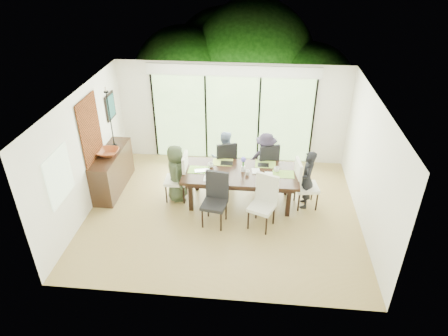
# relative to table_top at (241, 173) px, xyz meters

# --- Properties ---
(floor) EXTENTS (6.00, 5.00, 0.01)m
(floor) POSITION_rel_table_top_xyz_m (-0.36, -0.44, -0.78)
(floor) COLOR olive
(floor) RESTS_ON ground
(ceiling) EXTENTS (6.00, 5.00, 0.01)m
(ceiling) POSITION_rel_table_top_xyz_m (-0.36, -0.44, 1.93)
(ceiling) COLOR white
(ceiling) RESTS_ON wall_back
(wall_back) EXTENTS (6.00, 0.02, 2.70)m
(wall_back) POSITION_rel_table_top_xyz_m (-0.36, 2.07, 0.58)
(wall_back) COLOR white
(wall_back) RESTS_ON floor
(wall_front) EXTENTS (6.00, 0.02, 2.70)m
(wall_front) POSITION_rel_table_top_xyz_m (-0.36, -2.95, 0.58)
(wall_front) COLOR beige
(wall_front) RESTS_ON floor
(wall_left) EXTENTS (0.02, 5.00, 2.70)m
(wall_left) POSITION_rel_table_top_xyz_m (-3.37, -0.44, 0.58)
(wall_left) COLOR white
(wall_left) RESTS_ON floor
(wall_right) EXTENTS (0.02, 5.00, 2.70)m
(wall_right) POSITION_rel_table_top_xyz_m (2.65, -0.44, 0.58)
(wall_right) COLOR beige
(wall_right) RESTS_ON floor
(glass_doors) EXTENTS (4.20, 0.02, 2.30)m
(glass_doors) POSITION_rel_table_top_xyz_m (-0.36, 2.03, 0.43)
(glass_doors) COLOR #598C3F
(glass_doors) RESTS_ON wall_back
(blinds_header) EXTENTS (4.40, 0.06, 0.28)m
(blinds_header) POSITION_rel_table_top_xyz_m (-0.36, 2.02, 1.73)
(blinds_header) COLOR white
(blinds_header) RESTS_ON wall_back
(mullion_a) EXTENTS (0.05, 0.04, 2.30)m
(mullion_a) POSITION_rel_table_top_xyz_m (-2.46, 2.02, 0.43)
(mullion_a) COLOR black
(mullion_a) RESTS_ON wall_back
(mullion_b) EXTENTS (0.05, 0.04, 2.30)m
(mullion_b) POSITION_rel_table_top_xyz_m (-1.06, 2.02, 0.43)
(mullion_b) COLOR black
(mullion_b) RESTS_ON wall_back
(mullion_c) EXTENTS (0.05, 0.04, 2.30)m
(mullion_c) POSITION_rel_table_top_xyz_m (0.34, 2.02, 0.43)
(mullion_c) COLOR black
(mullion_c) RESTS_ON wall_back
(mullion_d) EXTENTS (0.05, 0.04, 2.30)m
(mullion_d) POSITION_rel_table_top_xyz_m (1.74, 2.02, 0.43)
(mullion_d) COLOR black
(mullion_d) RESTS_ON wall_back
(side_window) EXTENTS (0.02, 0.90, 1.00)m
(side_window) POSITION_rel_table_top_xyz_m (-3.33, -1.64, 0.73)
(side_window) COLOR #8CAD7F
(side_window) RESTS_ON wall_left
(deck) EXTENTS (6.00, 1.80, 0.10)m
(deck) POSITION_rel_table_top_xyz_m (-0.36, 2.96, -0.82)
(deck) COLOR brown
(deck) RESTS_ON ground
(rail_top) EXTENTS (6.00, 0.08, 0.06)m
(rail_top) POSITION_rel_table_top_xyz_m (-0.36, 3.76, -0.22)
(rail_top) COLOR brown
(rail_top) RESTS_ON deck
(foliage_left) EXTENTS (3.20, 3.20, 3.20)m
(foliage_left) POSITION_rel_table_top_xyz_m (-2.16, 4.76, 0.67)
(foliage_left) COLOR #14380F
(foliage_left) RESTS_ON ground
(foliage_mid) EXTENTS (4.00, 4.00, 4.00)m
(foliage_mid) POSITION_rel_table_top_xyz_m (0.04, 5.36, 1.03)
(foliage_mid) COLOR #14380F
(foliage_mid) RESTS_ON ground
(foliage_right) EXTENTS (2.80, 2.80, 2.80)m
(foliage_right) POSITION_rel_table_top_xyz_m (1.84, 4.56, 0.49)
(foliage_right) COLOR #14380F
(foliage_right) RESTS_ON ground
(foliage_far) EXTENTS (3.60, 3.60, 3.60)m
(foliage_far) POSITION_rel_table_top_xyz_m (-0.96, 6.06, 0.85)
(foliage_far) COLOR #14380F
(foliage_far) RESTS_ON ground
(table_top) EXTENTS (2.58, 1.18, 0.06)m
(table_top) POSITION_rel_table_top_xyz_m (0.00, 0.00, 0.00)
(table_top) COLOR black
(table_top) RESTS_ON floor
(table_apron) EXTENTS (2.37, 0.97, 0.11)m
(table_apron) POSITION_rel_table_top_xyz_m (0.00, -0.00, -0.10)
(table_apron) COLOR black
(table_apron) RESTS_ON floor
(table_leg_fl) EXTENTS (0.10, 0.10, 0.74)m
(table_leg_fl) POSITION_rel_table_top_xyz_m (-1.08, -0.43, -0.40)
(table_leg_fl) COLOR black
(table_leg_fl) RESTS_ON floor
(table_leg_fr) EXTENTS (0.10, 0.10, 0.74)m
(table_leg_fr) POSITION_rel_table_top_xyz_m (1.08, -0.43, -0.40)
(table_leg_fr) COLOR black
(table_leg_fr) RESTS_ON floor
(table_leg_bl) EXTENTS (0.10, 0.10, 0.74)m
(table_leg_bl) POSITION_rel_table_top_xyz_m (-1.08, 0.43, -0.40)
(table_leg_bl) COLOR black
(table_leg_bl) RESTS_ON floor
(table_leg_br) EXTENTS (0.10, 0.10, 0.74)m
(table_leg_br) POSITION_rel_table_top_xyz_m (1.08, 0.43, -0.40)
(table_leg_br) COLOR black
(table_leg_br) RESTS_ON floor
(chair_left_end) EXTENTS (0.51, 0.51, 1.18)m
(chair_left_end) POSITION_rel_table_top_xyz_m (-1.50, -0.00, -0.18)
(chair_left_end) COLOR white
(chair_left_end) RESTS_ON floor
(chair_right_end) EXTENTS (0.57, 0.57, 1.18)m
(chair_right_end) POSITION_rel_table_top_xyz_m (1.50, -0.00, -0.18)
(chair_right_end) COLOR white
(chair_right_end) RESTS_ON floor
(chair_far_left) EXTENTS (0.63, 0.63, 1.18)m
(chair_far_left) POSITION_rel_table_top_xyz_m (-0.45, 0.85, -0.18)
(chair_far_left) COLOR black
(chair_far_left) RESTS_ON floor
(chair_far_right) EXTENTS (0.65, 0.65, 1.18)m
(chair_far_right) POSITION_rel_table_top_xyz_m (0.55, 0.85, -0.18)
(chair_far_right) COLOR black
(chair_far_right) RESTS_ON floor
(chair_near_left) EXTENTS (0.57, 0.57, 1.18)m
(chair_near_left) POSITION_rel_table_top_xyz_m (-0.50, -0.87, -0.18)
(chair_near_left) COLOR black
(chair_near_left) RESTS_ON floor
(chair_near_right) EXTENTS (0.65, 0.65, 1.18)m
(chair_near_right) POSITION_rel_table_top_xyz_m (0.50, -0.87, -0.18)
(chair_near_right) COLOR silver
(chair_near_right) RESTS_ON floor
(person_left_end) EXTENTS (0.56, 0.73, 1.39)m
(person_left_end) POSITION_rel_table_top_xyz_m (-1.48, -0.00, -0.08)
(person_left_end) COLOR #38452E
(person_left_end) RESTS_ON floor
(person_right_end) EXTENTS (0.44, 0.67, 1.39)m
(person_right_end) POSITION_rel_table_top_xyz_m (1.48, -0.00, -0.08)
(person_right_end) COLOR black
(person_right_end) RESTS_ON floor
(person_far_left) EXTENTS (0.69, 0.48, 1.39)m
(person_far_left) POSITION_rel_table_top_xyz_m (-0.45, 0.83, -0.08)
(person_far_left) COLOR #7D92B5
(person_far_left) RESTS_ON floor
(person_far_right) EXTENTS (0.71, 0.53, 1.39)m
(person_far_right) POSITION_rel_table_top_xyz_m (0.55, 0.83, -0.08)
(person_far_right) COLOR #262030
(person_far_right) RESTS_ON floor
(placemat_left) EXTENTS (0.47, 0.34, 0.01)m
(placemat_left) POSITION_rel_table_top_xyz_m (-0.95, -0.00, 0.04)
(placemat_left) COLOR #7AB641
(placemat_left) RESTS_ON table_top
(placemat_right) EXTENTS (0.47, 0.34, 0.01)m
(placemat_right) POSITION_rel_table_top_xyz_m (0.95, -0.00, 0.04)
(placemat_right) COLOR #7AA93C
(placemat_right) RESTS_ON table_top
(placemat_far_l) EXTENTS (0.47, 0.34, 0.01)m
(placemat_far_l) POSITION_rel_table_top_xyz_m (-0.45, 0.40, 0.04)
(placemat_far_l) COLOR #ADC245
(placemat_far_l) RESTS_ON table_top
(placemat_far_r) EXTENTS (0.47, 0.34, 0.01)m
(placemat_far_r) POSITION_rel_table_top_xyz_m (0.55, 0.40, 0.04)
(placemat_far_r) COLOR #83AB3D
(placemat_far_r) RESTS_ON table_top
(placemat_paper) EXTENTS (0.47, 0.34, 0.01)m
(placemat_paper) POSITION_rel_table_top_xyz_m (-0.55, -0.30, 0.04)
(placemat_paper) COLOR white
(placemat_paper) RESTS_ON table_top
(tablet_far_l) EXTENTS (0.28, 0.19, 0.01)m
(tablet_far_l) POSITION_rel_table_top_xyz_m (-0.35, 0.35, 0.05)
(tablet_far_l) COLOR black
(tablet_far_l) RESTS_ON table_top
(tablet_far_r) EXTENTS (0.26, 0.18, 0.01)m
(tablet_far_r) POSITION_rel_table_top_xyz_m (0.50, 0.35, 0.04)
(tablet_far_r) COLOR black
(tablet_far_r) RESTS_ON table_top
(papers) EXTENTS (0.32, 0.24, 0.00)m
(papers) POSITION_rel_table_top_xyz_m (0.70, -0.05, 0.03)
(papers) COLOR white
(papers) RESTS_ON table_top
(platter_base) EXTENTS (0.28, 0.28, 0.03)m
(platter_base) POSITION_rel_table_top_xyz_m (-0.55, -0.30, 0.05)
(platter_base) COLOR white
(platter_base) RESTS_ON table_top
(platter_snacks) EXTENTS (0.22, 0.22, 0.02)m
(platter_snacks) POSITION_rel_table_top_xyz_m (-0.55, -0.30, 0.07)
(platter_snacks) COLOR orange
(platter_snacks) RESTS_ON table_top
(vase) EXTENTS (0.09, 0.09, 0.13)m
(vase) POSITION_rel_table_top_xyz_m (0.05, 0.05, 0.10)
(vase) COLOR silver
(vase) RESTS_ON table_top
(hyacinth_stems) EXTENTS (0.04, 0.04, 0.17)m
(hyacinth_stems) POSITION_rel_table_top_xyz_m (0.05, 0.05, 0.23)
(hyacinth_stems) COLOR #337226
(hyacinth_stems) RESTS_ON table_top
(hyacinth_blooms) EXTENTS (0.12, 0.12, 0.12)m
(hyacinth_blooms) POSITION_rel_table_top_xyz_m (0.05, 0.05, 0.33)
(hyacinth_blooms) COLOR #5F55D5
(hyacinth_blooms) RESTS_ON table_top
(laptop) EXTENTS (0.40, 0.31, 0.03)m
(laptop) POSITION_rel_table_top_xyz_m (-0.85, -0.10, 0.05)
(laptop) COLOR silver
(laptop) RESTS_ON table_top
(cup_a) EXTENTS (0.18, 0.18, 0.10)m
(cup_a) POSITION_rel_table_top_xyz_m (-0.70, 0.15, 0.08)
(cup_a) COLOR white
(cup_a) RESTS_ON table_top
(cup_b) EXTENTS (0.15, 0.15, 0.10)m
(cup_b) POSITION_rel_table_top_xyz_m (0.15, -0.10, 0.08)
(cup_b) COLOR white
(cup_b) RESTS_ON table_top
(cup_c) EXTENTS (0.16, 0.16, 0.10)m
(cup_c) POSITION_rel_table_top_xyz_m (0.80, 0.10, 0.08)
(cup_c) COLOR white
(cup_c) RESTS_ON table_top
(book) EXTENTS (0.20, 0.26, 0.02)m
(book) POSITION_rel_table_top_xyz_m (0.25, 0.05, 0.04)
(book) COLOR white
(book) RESTS_ON table_top
(sideboard) EXTENTS (0.49, 1.73, 0.97)m
(sideboard) POSITION_rel_table_top_xyz_m (-3.12, 0.29, -0.29)
(sideboard) COLOR black
(sideboard) RESTS_ON floor
(bowl) EXTENTS (0.52, 0.52, 0.13)m
(bowl) POSITION_rel_table_top_xyz_m (-3.12, 0.19, 0.26)
(bowl) COLOR brown
(bowl) RESTS_ON sideboard
(candlestick_base) EXTENTS (0.11, 0.11, 0.04)m
(candlestick_base) POSITION_rel_table_top_xyz_m (-3.12, 0.64, 0.22)
(candlestick_base) COLOR black
(candlestick_base) RESTS_ON sideboard
(candlestick_shaft) EXTENTS (0.03, 0.03, 1.35)m
(candlestick_shaft) POSITION_rel_table_top_xyz_m (-3.12, 0.64, 0.90)
(candlestick_shaft) COLOR black
(candlestick_shaft) RESTS_ON sideboard
(candlestick_pan) EXTENTS (0.11, 0.11, 0.03)m
(candlestick_pan) POSITION_rel_table_top_xyz_m (-3.12, 0.64, 1.57)
(candlestick_pan) COLOR black
(candlestick_pan) RESTS_ON sideboard
(candle) EXTENTS (0.04, 0.04, 0.11)m
(candle) POSITION_rel_table_top_xyz_m (-3.12, 0.64, 1.64)
(candle) COLOR silver
(candle) RESTS_ON sideboard
(tapestry) EXTENTS (0.02, 1.00, 1.50)m
(tapestry) POSITION_rel_table_top_xyz_m (-3.33, -0.04, 0.93)
(tapestry) COLOR maroon
(tapestry) RESTS_ON wall_left
(art_frame) EXTENTS (0.03, 0.55, 0.65)m
(art_frame) POSITION_rel_table_top_xyz_m (-3.33, 1.26, 0.98)
(art_frame) COLOR black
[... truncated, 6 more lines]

